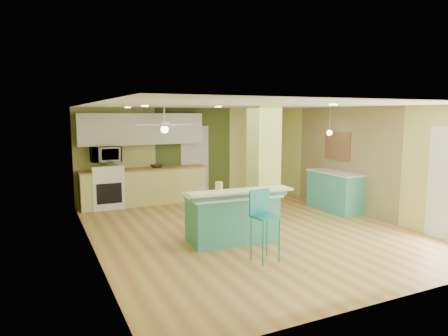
{
  "coord_description": "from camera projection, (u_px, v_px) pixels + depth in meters",
  "views": [
    {
      "loc": [
        -3.83,
        -6.89,
        2.32
      ],
      "look_at": [
        -0.35,
        0.4,
        1.23
      ],
      "focal_mm": 32.0,
      "sensor_mm": 36.0,
      "label": 1
    }
  ],
  "objects": [
    {
      "name": "ceiling_fan",
      "position": [
        164.0,
        125.0,
        9.15
      ],
      "size": [
        1.41,
        1.41,
        0.61
      ],
      "color": "silver",
      "rests_on": "ceiling"
    },
    {
      "name": "wood_panel",
      "position": [
        343.0,
        159.0,
        9.75
      ],
      "size": [
        0.02,
        3.4,
        2.5
      ],
      "primitive_type": "cube",
      "color": "olive",
      "rests_on": "floor"
    },
    {
      "name": "canister",
      "position": [
        219.0,
        187.0,
        7.42
      ],
      "size": [
        0.14,
        0.14,
        0.2
      ],
      "primitive_type": "cylinder",
      "color": "gold",
      "rests_on": "peninsula"
    },
    {
      "name": "stove",
      "position": [
        107.0,
        190.0,
        9.94
      ],
      "size": [
        0.76,
        0.66,
        1.08
      ],
      "color": "white",
      "rests_on": "floor"
    },
    {
      "name": "wall_front",
      "position": [
        389.0,
        204.0,
        4.81
      ],
      "size": [
        6.0,
        0.01,
        2.5
      ],
      "primitive_type": "cube",
      "color": "#C9CD6D",
      "rests_on": "floor"
    },
    {
      "name": "side_counter",
      "position": [
        334.0,
        191.0,
        9.69
      ],
      "size": [
        0.63,
        1.47,
        0.95
      ],
      "color": "teal",
      "rests_on": "floor"
    },
    {
      "name": "ceiling",
      "position": [
        249.0,
        105.0,
        7.77
      ],
      "size": [
        6.0,
        7.0,
        0.01
      ],
      "primitive_type": "cube",
      "color": "white",
      "rests_on": "wall_back"
    },
    {
      "name": "wall_decor",
      "position": [
        338.0,
        146.0,
        9.88
      ],
      "size": [
        0.03,
        0.9,
        0.7
      ],
      "primitive_type": "cube",
      "color": "brown",
      "rests_on": "wood_panel"
    },
    {
      "name": "olive_accent",
      "position": [
        194.0,
        153.0,
        11.15
      ],
      "size": [
        2.2,
        0.02,
        2.5
      ],
      "primitive_type": "cube",
      "color": "#445421",
      "rests_on": "floor"
    },
    {
      "name": "wall_left",
      "position": [
        91.0,
        179.0,
        6.66
      ],
      "size": [
        0.01,
        7.0,
        2.5
      ],
      "primitive_type": "cube",
      "color": "#C9CD6D",
      "rests_on": "floor"
    },
    {
      "name": "wall_right",
      "position": [
        362.0,
        161.0,
        9.22
      ],
      "size": [
        0.01,
        7.0,
        2.5
      ],
      "primitive_type": "cube",
      "color": "#C9CD6D",
      "rests_on": "floor"
    },
    {
      "name": "microwave",
      "position": [
        106.0,
        154.0,
        9.83
      ],
      "size": [
        0.7,
        0.48,
        0.39
      ],
      "primitive_type": "imported",
      "color": "silver",
      "rests_on": "wall_back"
    },
    {
      "name": "fruit_bowl",
      "position": [
        157.0,
        166.0,
        10.41
      ],
      "size": [
        0.4,
        0.4,
        0.08
      ],
      "primitive_type": "imported",
      "rotation": [
        0.0,
        0.0,
        0.24
      ],
      "color": "#3B2618",
      "rests_on": "kitchen_run"
    },
    {
      "name": "floor",
      "position": [
        248.0,
        230.0,
        8.11
      ],
      "size": [
        6.0,
        7.0,
        0.01
      ],
      "primitive_type": "cube",
      "color": "olive",
      "rests_on": "ground"
    },
    {
      "name": "peninsula",
      "position": [
        232.0,
        216.0,
        7.33
      ],
      "size": [
        1.92,
        1.12,
        1.02
      ],
      "rotation": [
        0.0,
        0.0,
        -0.07
      ],
      "color": "teal",
      "rests_on": "floor"
    },
    {
      "name": "pendant_lamp",
      "position": [
        329.0,
        133.0,
        9.66
      ],
      "size": [
        0.14,
        0.14,
        0.69
      ],
      "color": "white",
      "rests_on": "ceiling"
    },
    {
      "name": "upper_cabinets",
      "position": [
        142.0,
        129.0,
        10.26
      ],
      "size": [
        3.2,
        0.34,
        0.8
      ],
      "primitive_type": "cube",
      "color": "silver",
      "rests_on": "wall_back"
    },
    {
      "name": "interior_door",
      "position": [
        195.0,
        162.0,
        11.16
      ],
      "size": [
        0.82,
        0.05,
        2.0
      ],
      "primitive_type": "cube",
      "color": "silver",
      "rests_on": "floor"
    },
    {
      "name": "bar_stool",
      "position": [
        263.0,
        214.0,
        6.32
      ],
      "size": [
        0.41,
        0.41,
        1.14
      ],
      "rotation": [
        0.0,
        0.0,
        0.1
      ],
      "color": "teal",
      "rests_on": "floor"
    },
    {
      "name": "wall_back",
      "position": [
        187.0,
        153.0,
        11.08
      ],
      "size": [
        6.0,
        0.01,
        2.5
      ],
      "primitive_type": "cube",
      "color": "#C9CD6D",
      "rests_on": "floor"
    },
    {
      "name": "kitchen_run",
      "position": [
        145.0,
        186.0,
        10.35
      ],
      "size": [
        3.25,
        0.63,
        0.94
      ],
      "color": "#D5CD6F",
      "rests_on": "floor"
    },
    {
      "name": "column",
      "position": [
        263.0,
        164.0,
        8.67
      ],
      "size": [
        0.55,
        0.55,
        2.5
      ],
      "primitive_type": "cube",
      "color": "#BDD261",
      "rests_on": "floor"
    }
  ]
}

